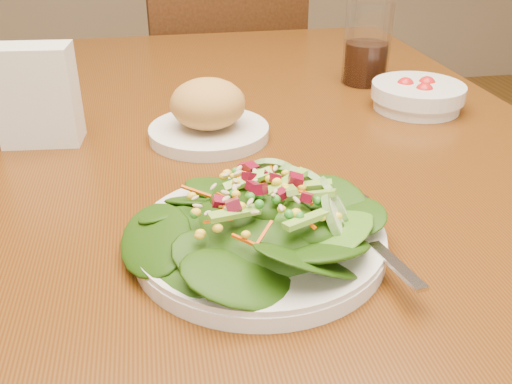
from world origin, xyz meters
TOP-DOWN VIEW (x-y plane):
  - dining_table at (0.00, 0.00)m, footprint 0.90×1.40m
  - chair_far at (0.06, 0.94)m, footprint 0.51×0.52m
  - salad_plate at (-0.04, -0.26)m, footprint 0.26×0.25m
  - bread_plate at (-0.06, 0.04)m, footprint 0.17×0.17m
  - tomato_bowl at (0.29, 0.10)m, footprint 0.15×0.15m
  - drinking_glass at (0.25, 0.25)m, footprint 0.08×0.08m
  - napkin_holder at (-0.29, 0.07)m, footprint 0.11×0.07m

SIDE VIEW (x-z plane):
  - chair_far at x=0.06m, z-range 0.03..1.02m
  - dining_table at x=0.00m, z-range 0.27..1.02m
  - tomato_bowl at x=0.29m, z-range 0.75..0.80m
  - salad_plate at x=-0.04m, z-range 0.74..0.81m
  - bread_plate at x=-0.06m, z-range 0.74..0.83m
  - drinking_glass at x=0.25m, z-range 0.74..0.89m
  - napkin_holder at x=-0.29m, z-range 0.75..0.89m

